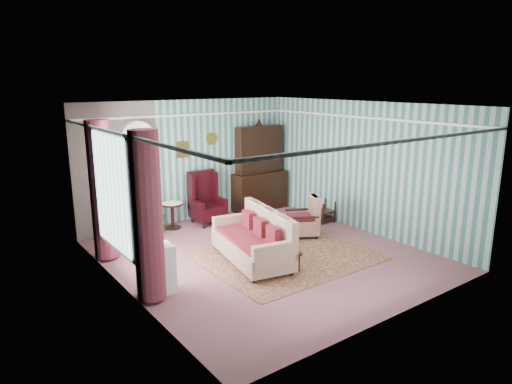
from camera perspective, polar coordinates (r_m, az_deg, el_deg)
floor at (r=9.01m, az=1.13°, el=-7.90°), size 6.00×6.00×0.00m
room_shell at (r=8.27m, az=-2.96°, el=4.56°), size 5.53×6.02×2.91m
bookcase at (r=10.44m, az=-14.36°, el=1.11°), size 0.80×0.28×2.24m
dresser_hutch at (r=11.89m, az=0.51°, el=3.34°), size 1.50×0.56×2.36m
wingback_left at (r=10.12m, az=-14.67°, el=-2.19°), size 0.76×0.80×1.25m
wingback_right at (r=10.85m, az=-6.08°, el=-0.76°), size 0.76×0.80×1.25m
seated_woman at (r=10.13m, az=-14.66°, el=-2.39°), size 0.44×0.40×1.18m
round_side_table at (r=10.68m, az=-10.38°, el=-2.95°), size 0.50×0.50×0.60m
nest_table at (r=11.12m, az=8.49°, el=-2.37°), size 0.45×0.38×0.54m
plant_stand at (r=7.50m, az=-12.38°, el=-9.55°), size 0.55×0.35×0.80m
rug at (r=8.97m, az=3.84°, el=-8.01°), size 3.20×2.60×0.01m
sofa at (r=8.53m, az=-0.57°, el=-5.47°), size 1.42×2.16×1.03m
floral_armchair at (r=10.00m, az=5.73°, el=-2.67°), size 0.97×0.99×1.02m
coffee_table at (r=8.26m, az=1.98°, el=-8.60°), size 1.08×0.81×0.37m
potted_plant_a at (r=7.20m, az=-12.48°, el=-5.33°), size 0.47×0.44×0.42m
potted_plant_b at (r=7.37m, az=-12.13°, el=-4.47°), size 0.32×0.28×0.52m
potted_plant_c at (r=7.34m, az=-13.80°, el=-5.11°), size 0.23×0.23×0.41m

